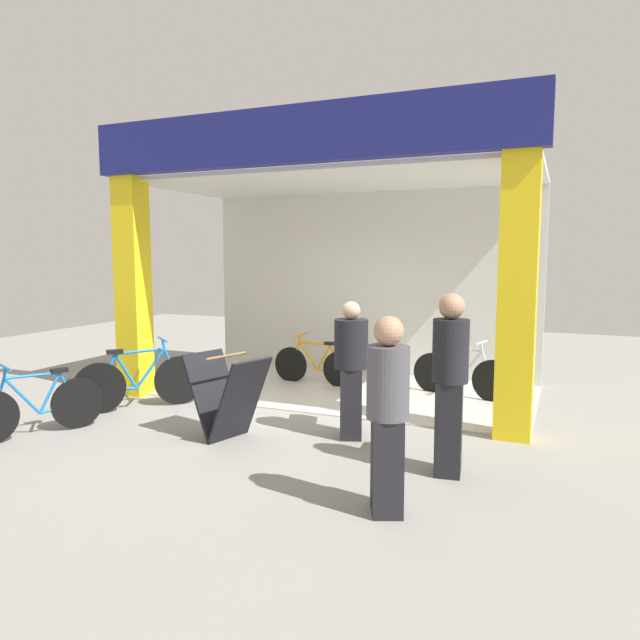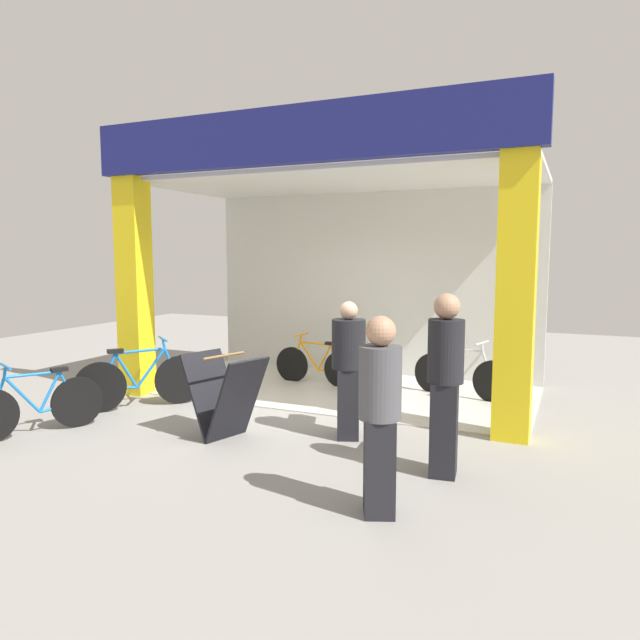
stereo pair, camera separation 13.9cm
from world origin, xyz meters
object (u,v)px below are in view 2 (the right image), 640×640
Objects in this scene: pedestrian_0 at (348,367)px; pedestrian_1 at (445,381)px; pedestrian_2 at (380,413)px; bicycle_parked_0 at (36,406)px; bicycle_inside_0 at (316,365)px; bicycle_parked_1 at (140,381)px; bicycle_inside_1 at (462,375)px; sandwich_board_sign at (225,397)px.

pedestrian_1 is at bearing -29.48° from pedestrian_0.
pedestrian_0 is at bearing 150.52° from pedestrian_1.
pedestrian_1 is 1.09m from pedestrian_2.
bicycle_inside_0 is at bearing 62.59° from bicycle_parked_0.
bicycle_parked_1 is 0.79× the size of pedestrian_1.
pedestrian_0 is at bearing 22.79° from bicycle_parked_0.
bicycle_inside_1 is at bearing 41.82° from bicycle_parked_0.
sandwich_board_sign reaches higher than bicycle_parked_0.
bicycle_inside_1 is 1.06× the size of bicycle_parked_0.
bicycle_parked_1 is 3.04m from pedestrian_0.
bicycle_parked_0 is 1.44m from bicycle_parked_1.
pedestrian_2 reaches higher than bicycle_parked_1.
bicycle_parked_1 is at bearing 78.18° from bicycle_parked_0.
pedestrian_0 is at bearing 26.22° from sandwich_board_sign.
pedestrian_2 is (2.19, -1.13, 0.35)m from sandwich_board_sign.
bicycle_inside_1 reaches higher than bicycle_inside_0.
bicycle_parked_0 is at bearing -171.34° from pedestrian_1.
bicycle_inside_0 is at bearing 122.20° from pedestrian_0.
bicycle_parked_0 is 1.05× the size of bicycle_parked_1.
pedestrian_2 reaches higher than bicycle_parked_0.
bicycle_parked_1 is at bearing 160.20° from sandwich_board_sign.
bicycle_parked_0 is at bearing -159.37° from sandwich_board_sign.
bicycle_parked_1 is (-1.59, -2.23, 0.05)m from bicycle_inside_0.
pedestrian_0 is at bearing -0.37° from bicycle_parked_1.
sandwich_board_sign is 0.63× the size of pedestrian_2.
bicycle_inside_1 is 3.62m from sandwich_board_sign.
pedestrian_2 is at bearing -61.70° from pedestrian_0.
pedestrian_2 is at bearing -88.75° from bicycle_inside_1.
bicycle_parked_1 is 4.33m from pedestrian_1.
bicycle_inside_1 is at bearing 97.19° from pedestrian_1.
pedestrian_0 is (-0.85, -2.33, 0.47)m from bicycle_inside_1.
bicycle_inside_1 is 4.50m from bicycle_parked_1.
pedestrian_1 is at bearing -1.91° from sandwich_board_sign.
sandwich_board_sign is at bearing 178.09° from pedestrian_1.
sandwich_board_sign is at bearing -86.62° from bicycle_inside_0.
bicycle_parked_0 reaches higher than bicycle_inside_0.
pedestrian_2 is at bearing -24.08° from bicycle_parked_1.
pedestrian_1 is (4.54, 0.69, 0.55)m from bicycle_parked_0.
pedestrian_2 is at bearing -4.81° from bicycle_parked_0.
pedestrian_2 reaches higher than bicycle_inside_1.
pedestrian_0 reaches higher than sandwich_board_sign.
bicycle_parked_1 is 1.34× the size of sandwich_board_sign.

